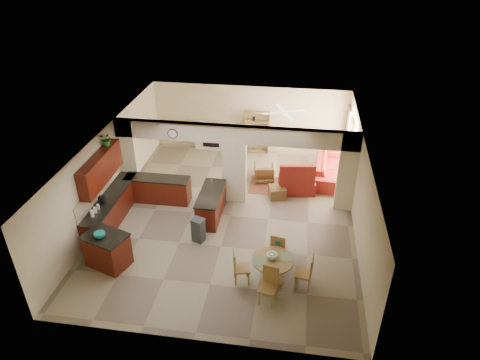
# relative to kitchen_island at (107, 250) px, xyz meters

# --- Properties ---
(floor) EXTENTS (10.00, 10.00, 0.00)m
(floor) POSITION_rel_kitchen_island_xyz_m (2.97, 2.81, -0.50)
(floor) COLOR gray
(floor) RESTS_ON ground
(ceiling) EXTENTS (10.00, 10.00, 0.00)m
(ceiling) POSITION_rel_kitchen_island_xyz_m (2.97, 2.81, 2.30)
(ceiling) COLOR white
(ceiling) RESTS_ON wall_back
(wall_back) EXTENTS (8.00, 0.00, 8.00)m
(wall_back) POSITION_rel_kitchen_island_xyz_m (2.97, 7.81, 0.90)
(wall_back) COLOR beige
(wall_back) RESTS_ON floor
(wall_front) EXTENTS (8.00, 0.00, 8.00)m
(wall_front) POSITION_rel_kitchen_island_xyz_m (2.97, -2.19, 0.90)
(wall_front) COLOR beige
(wall_front) RESTS_ON floor
(wall_left) EXTENTS (0.00, 10.00, 10.00)m
(wall_left) POSITION_rel_kitchen_island_xyz_m (-1.03, 2.81, 0.90)
(wall_left) COLOR beige
(wall_left) RESTS_ON floor
(wall_right) EXTENTS (0.00, 10.00, 10.00)m
(wall_right) POSITION_rel_kitchen_island_xyz_m (6.97, 2.81, 0.90)
(wall_right) COLOR beige
(wall_right) RESTS_ON floor
(partition_left_pier) EXTENTS (0.60, 0.25, 2.80)m
(partition_left_pier) POSITION_rel_kitchen_island_xyz_m (-0.73, 3.81, 0.90)
(partition_left_pier) COLOR beige
(partition_left_pier) RESTS_ON floor
(partition_center_pier) EXTENTS (0.80, 0.25, 2.20)m
(partition_center_pier) POSITION_rel_kitchen_island_xyz_m (2.97, 3.81, 0.60)
(partition_center_pier) COLOR beige
(partition_center_pier) RESTS_ON floor
(partition_right_pier) EXTENTS (0.60, 0.25, 2.80)m
(partition_right_pier) POSITION_rel_kitchen_island_xyz_m (6.67, 3.81, 0.90)
(partition_right_pier) COLOR beige
(partition_right_pier) RESTS_ON floor
(partition_header) EXTENTS (8.00, 0.25, 0.60)m
(partition_header) POSITION_rel_kitchen_island_xyz_m (2.97, 3.81, 2.00)
(partition_header) COLOR beige
(partition_header) RESTS_ON partition_center_pier
(kitchen_counter) EXTENTS (2.52, 3.29, 1.48)m
(kitchen_counter) POSITION_rel_kitchen_island_xyz_m (-0.29, 2.56, -0.04)
(kitchen_counter) COLOR #3D0C07
(kitchen_counter) RESTS_ON floor
(upper_cabinets) EXTENTS (0.35, 2.40, 0.90)m
(upper_cabinets) POSITION_rel_kitchen_island_xyz_m (-0.85, 2.01, 1.42)
(upper_cabinets) COLOR #3D0C07
(upper_cabinets) RESTS_ON wall_left
(peninsula) EXTENTS (0.70, 1.85, 0.91)m
(peninsula) POSITION_rel_kitchen_island_xyz_m (2.37, 2.70, -0.05)
(peninsula) COLOR #3D0C07
(peninsula) RESTS_ON floor
(wall_clock) EXTENTS (0.34, 0.03, 0.34)m
(wall_clock) POSITION_rel_kitchen_island_xyz_m (0.97, 3.66, 1.95)
(wall_clock) COLOR #52281B
(wall_clock) RESTS_ON partition_header
(rug) EXTENTS (1.60, 1.30, 0.01)m
(rug) POSITION_rel_kitchen_island_xyz_m (4.17, 4.91, -0.50)
(rug) COLOR brown
(rug) RESTS_ON floor
(fireplace) EXTENTS (1.60, 0.35, 1.20)m
(fireplace) POSITION_rel_kitchen_island_xyz_m (1.37, 7.64, 0.11)
(fireplace) COLOR beige
(fireplace) RESTS_ON floor
(shelving_unit) EXTENTS (1.00, 0.32, 1.80)m
(shelving_unit) POSITION_rel_kitchen_island_xyz_m (3.32, 7.63, 0.40)
(shelving_unit) COLOR olive
(shelving_unit) RESTS_ON floor
(window_a) EXTENTS (0.02, 0.90, 1.90)m
(window_a) POSITION_rel_kitchen_island_xyz_m (6.94, 5.11, 0.70)
(window_a) COLOR white
(window_a) RESTS_ON wall_right
(window_b) EXTENTS (0.02, 0.90, 1.90)m
(window_b) POSITION_rel_kitchen_island_xyz_m (6.94, 6.81, 0.70)
(window_b) COLOR white
(window_b) RESTS_ON wall_right
(glazed_door) EXTENTS (0.02, 0.70, 2.10)m
(glazed_door) POSITION_rel_kitchen_island_xyz_m (6.94, 5.96, 0.55)
(glazed_door) COLOR white
(glazed_door) RESTS_ON wall_right
(drape_a_left) EXTENTS (0.10, 0.28, 2.30)m
(drape_a_left) POSITION_rel_kitchen_island_xyz_m (6.90, 4.51, 0.70)
(drape_a_left) COLOR #3E1F19
(drape_a_left) RESTS_ON wall_right
(drape_a_right) EXTENTS (0.10, 0.28, 2.30)m
(drape_a_right) POSITION_rel_kitchen_island_xyz_m (6.90, 5.71, 0.70)
(drape_a_right) COLOR #3E1F19
(drape_a_right) RESTS_ON wall_right
(drape_b_left) EXTENTS (0.10, 0.28, 2.30)m
(drape_b_left) POSITION_rel_kitchen_island_xyz_m (6.90, 6.21, 0.70)
(drape_b_left) COLOR #3E1F19
(drape_b_left) RESTS_ON wall_right
(drape_b_right) EXTENTS (0.10, 0.28, 2.30)m
(drape_b_right) POSITION_rel_kitchen_island_xyz_m (6.90, 7.41, 0.70)
(drape_b_right) COLOR #3E1F19
(drape_b_right) RESTS_ON wall_right
(ceiling_fan) EXTENTS (1.00, 1.00, 0.10)m
(ceiling_fan) POSITION_rel_kitchen_island_xyz_m (4.47, 5.81, 2.06)
(ceiling_fan) COLOR white
(ceiling_fan) RESTS_ON ceiling
(kitchen_island) EXTENTS (1.36, 1.16, 1.00)m
(kitchen_island) POSITION_rel_kitchen_island_xyz_m (0.00, 0.00, 0.00)
(kitchen_island) COLOR #3D0C07
(kitchen_island) RESTS_ON floor
(teal_bowl) EXTENTS (0.30, 0.30, 0.14)m
(teal_bowl) POSITION_rel_kitchen_island_xyz_m (-0.09, -0.08, 0.57)
(teal_bowl) COLOR #13847B
(teal_bowl) RESTS_ON kitchen_island
(trash_can) EXTENTS (0.42, 0.39, 0.72)m
(trash_can) POSITION_rel_kitchen_island_xyz_m (2.25, 1.40, -0.14)
(trash_can) COLOR #2B2C2E
(trash_can) RESTS_ON floor
(dining_table) EXTENTS (1.11, 1.11, 0.76)m
(dining_table) POSITION_rel_kitchen_island_xyz_m (4.60, -0.02, -0.00)
(dining_table) COLOR olive
(dining_table) RESTS_ON floor
(fruit_bowl) EXTENTS (0.28, 0.28, 0.15)m
(fruit_bowl) POSITION_rel_kitchen_island_xyz_m (4.56, 0.04, 0.33)
(fruit_bowl) COLOR #72B326
(fruit_bowl) RESTS_ON dining_table
(sofa) EXTENTS (2.70, 1.20, 0.77)m
(sofa) POSITION_rel_kitchen_island_xyz_m (6.27, 5.89, -0.12)
(sofa) COLOR maroon
(sofa) RESTS_ON floor
(chaise) EXTENTS (1.37, 1.18, 0.49)m
(chaise) POSITION_rel_kitchen_island_xyz_m (5.09, 4.76, -0.26)
(chaise) COLOR maroon
(chaise) RESTS_ON floor
(armchair) EXTENTS (0.81, 0.83, 0.66)m
(armchair) POSITION_rel_kitchen_island_xyz_m (3.86, 5.32, -0.17)
(armchair) COLOR maroon
(armchair) RESTS_ON floor
(ottoman) EXTENTS (0.69, 0.69, 0.41)m
(ottoman) POSITION_rel_kitchen_island_xyz_m (4.43, 4.18, -0.30)
(ottoman) COLOR maroon
(ottoman) RESTS_ON floor
(plant) EXTENTS (0.49, 0.47, 0.44)m
(plant) POSITION_rel_kitchen_island_xyz_m (-0.85, 2.67, 2.08)
(plant) COLOR #184B14
(plant) RESTS_ON upper_cabinets
(chair_north) EXTENTS (0.49, 0.49, 1.02)m
(chair_north) POSITION_rel_kitchen_island_xyz_m (4.70, 0.71, 0.05)
(chair_north) COLOR olive
(chair_north) RESTS_ON floor
(chair_east) EXTENTS (0.47, 0.47, 1.02)m
(chair_east) POSITION_rel_kitchen_island_xyz_m (5.50, -0.11, 0.05)
(chair_east) COLOR olive
(chair_east) RESTS_ON floor
(chair_south) EXTENTS (0.50, 0.50, 1.02)m
(chair_south) POSITION_rel_kitchen_island_xyz_m (4.57, -0.69, 0.05)
(chair_south) COLOR olive
(chair_south) RESTS_ON floor
(chair_west) EXTENTS (0.51, 0.51, 1.02)m
(chair_west) POSITION_rel_kitchen_island_xyz_m (3.71, -0.16, 0.05)
(chair_west) COLOR olive
(chair_west) RESTS_ON floor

